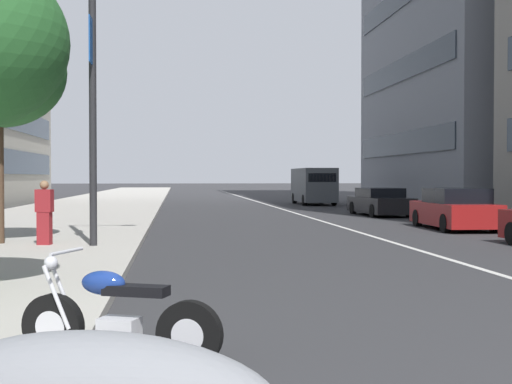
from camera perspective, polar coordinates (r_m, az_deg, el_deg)
sidewalk_right_plaza at (r=33.89m, az=-15.15°, el=-1.77°), size 160.00×8.13×0.15m
lane_centre_stripe at (r=38.99m, az=2.22°, el=-1.44°), size 110.00×0.16×0.01m
motorcycle_mid_row at (r=6.95m, az=-11.53°, el=-10.48°), size 0.94×2.01×1.10m
car_following_behind at (r=24.95m, az=16.27°, el=-1.44°), size 4.56×2.04×1.45m
car_mid_block_traffic at (r=33.05m, az=10.34°, el=-0.85°), size 4.76×2.08×1.32m
delivery_van_ahead at (r=45.88m, az=4.83°, el=0.58°), size 5.84×2.22×2.42m
street_lamp_with_banners at (r=17.51m, az=-12.52°, el=13.08°), size 1.26×2.33×8.91m
pedestrian_on_plaza at (r=17.74m, az=-17.29°, el=-1.65°), size 0.33×0.44×1.60m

